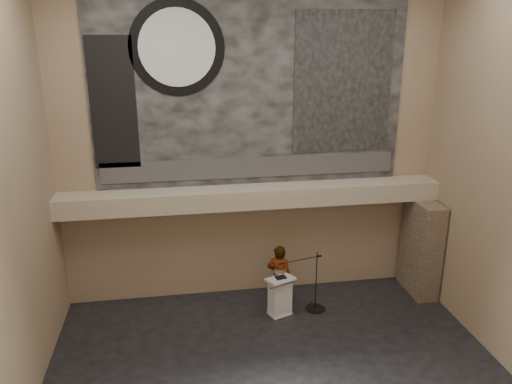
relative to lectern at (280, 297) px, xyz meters
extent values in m
plane|color=black|center=(-0.51, -2.49, -0.55)|extent=(10.00, 10.00, 0.00)
cube|color=#826E52|center=(-0.51, 1.51, 3.70)|extent=(10.00, 0.02, 8.50)
cube|color=#826E52|center=(-0.51, -6.49, 3.70)|extent=(10.00, 0.02, 8.50)
cube|color=gray|center=(-0.51, 1.11, 2.40)|extent=(10.00, 0.80, 0.50)
cylinder|color=#B2893D|center=(-2.11, 1.06, 2.12)|extent=(0.04, 0.04, 0.06)
cylinder|color=#B2893D|center=(1.39, 1.06, 2.12)|extent=(0.04, 0.04, 0.06)
cube|color=black|center=(-0.51, 1.48, 5.15)|extent=(8.00, 0.05, 5.00)
cube|color=#313131|center=(-0.51, 1.44, 3.10)|extent=(7.76, 0.02, 0.55)
cylinder|color=black|center=(-2.31, 1.44, 6.15)|extent=(2.30, 0.02, 2.30)
cylinder|color=silver|center=(-2.31, 1.42, 6.15)|extent=(1.84, 0.02, 1.84)
cube|color=black|center=(1.89, 1.44, 5.25)|extent=(2.60, 0.02, 3.60)
cube|color=black|center=(-3.91, 1.44, 4.85)|extent=(1.10, 0.02, 3.20)
cube|color=#45372A|center=(4.14, 0.66, 0.80)|extent=(0.60, 1.40, 2.70)
cube|color=silver|center=(0.00, 0.00, -0.51)|extent=(0.72, 0.64, 0.08)
cube|color=silver|center=(0.00, 0.00, 0.01)|extent=(0.62, 0.53, 0.96)
cube|color=silver|center=(0.00, -0.02, 0.52)|extent=(0.80, 0.69, 0.13)
cube|color=black|center=(0.01, -0.02, 0.56)|extent=(0.31, 0.26, 0.04)
cube|color=silver|center=(-0.09, 0.01, 0.55)|extent=(0.20, 0.26, 0.00)
imported|color=silver|center=(0.07, 0.47, 0.34)|extent=(0.76, 0.63, 1.78)
cylinder|color=black|center=(1.00, 0.16, -0.54)|extent=(0.52, 0.52, 0.02)
cylinder|color=black|center=(1.00, 0.16, 0.28)|extent=(0.03, 0.03, 1.67)
cylinder|color=black|center=(0.50, 0.03, 0.99)|extent=(1.12, 0.30, 0.02)
camera|label=1|loc=(-2.44, -11.12, 6.60)|focal=35.00mm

